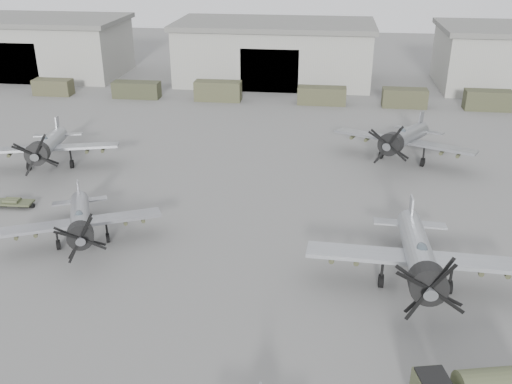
% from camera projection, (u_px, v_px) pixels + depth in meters
% --- Properties ---
extents(ground, '(220.00, 220.00, 0.00)m').
position_uv_depth(ground, '(160.00, 354.00, 30.52)').
color(ground, '#5D5D5B').
rests_on(ground, ground).
extents(hangar_left, '(29.00, 14.80, 8.70)m').
position_uv_depth(hangar_left, '(32.00, 46.00, 88.95)').
color(hangar_left, gray).
rests_on(hangar_left, ground).
extents(hangar_center, '(29.00, 14.80, 8.70)m').
position_uv_depth(hangar_center, '(274.00, 52.00, 84.57)').
color(hangar_center, gray).
rests_on(hangar_center, ground).
extents(support_truck_1, '(5.23, 2.20, 2.15)m').
position_uv_depth(support_truck_1, '(53.00, 87.00, 78.55)').
color(support_truck_1, '#44432C').
rests_on(support_truck_1, ground).
extents(support_truck_2, '(6.35, 2.20, 2.18)m').
position_uv_depth(support_truck_2, '(137.00, 90.00, 77.17)').
color(support_truck_2, '#383A26').
rests_on(support_truck_2, ground).
extents(support_truck_3, '(6.16, 2.20, 2.60)m').
position_uv_depth(support_truck_3, '(218.00, 91.00, 75.79)').
color(support_truck_3, '#43442C').
rests_on(support_truck_3, ground).
extents(support_truck_4, '(6.28, 2.20, 2.26)m').
position_uv_depth(support_truck_4, '(322.00, 96.00, 74.27)').
color(support_truck_4, '#41412B').
rests_on(support_truck_4, ground).
extents(support_truck_5, '(5.63, 2.20, 2.38)m').
position_uv_depth(support_truck_5, '(405.00, 98.00, 73.03)').
color(support_truck_5, '#3C3D28').
rests_on(support_truck_5, ground).
extents(support_truck_6, '(5.72, 2.20, 2.50)m').
position_uv_depth(support_truck_6, '(488.00, 100.00, 71.82)').
color(support_truck_6, '#3B3D28').
rests_on(support_truck_6, ground).
extents(aircraft_mid_1, '(11.13, 10.09, 4.56)m').
position_uv_depth(aircraft_mid_1, '(80.00, 220.00, 40.17)').
color(aircraft_mid_1, gray).
rests_on(aircraft_mid_1, ground).
extents(aircraft_mid_2, '(13.86, 12.47, 5.56)m').
position_uv_depth(aircraft_mid_2, '(419.00, 256.00, 34.91)').
color(aircraft_mid_2, '#A0A4A9').
rests_on(aircraft_mid_2, ground).
extents(aircraft_far_0, '(13.14, 11.83, 5.24)m').
position_uv_depth(aircraft_far_0, '(47.00, 146.00, 53.26)').
color(aircraft_far_0, '#989BA0').
rests_on(aircraft_far_0, ground).
extents(aircraft_far_1, '(13.47, 12.18, 5.48)m').
position_uv_depth(aircraft_far_1, '(403.00, 138.00, 54.80)').
color(aircraft_far_1, gray).
rests_on(aircraft_far_1, ground).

